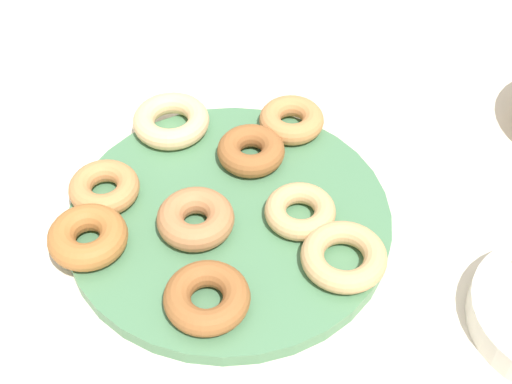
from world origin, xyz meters
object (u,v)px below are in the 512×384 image
donut_2 (171,121)px  donut_7 (104,188)px  donut_8 (292,120)px  donut_6 (344,257)px  donut_4 (207,298)px  donut_plate (229,219)px  donut_1 (251,151)px  donut_5 (196,219)px  donut_3 (300,211)px  donut_0 (88,237)px

donut_2 → donut_7: 0.13m
donut_2 → donut_8: 0.15m
donut_6 → donut_7: bearing=-120.9°
donut_4 → donut_6: bearing=100.0°
donut_2 → donut_plate: bearing=17.4°
donut_plate → donut_1: size_ratio=4.50×
donut_5 → donut_plate: bearing=108.6°
donut_4 → donut_3: bearing=129.5°
donut_4 → donut_7: bearing=-151.2°
donut_7 → donut_8: bearing=107.5°
donut_4 → donut_7: 0.19m
donut_1 → donut_5: size_ratio=0.95×
donut_0 → donut_3: bearing=89.3°
donut_6 → donut_7: (-0.14, -0.24, 0.00)m
donut_1 → donut_6: 0.18m
donut_0 → donut_6: 0.27m
donut_0 → donut_2: size_ratio=0.91×
donut_8 → donut_4: bearing=-29.8°
donut_6 → donut_7: same height
donut_0 → donut_7: bearing=164.1°
donut_3 → donut_5: (-0.01, -0.11, 0.00)m
donut_2 → donut_5: bearing=3.1°
donut_plate → donut_1: (-0.08, 0.04, 0.02)m
donut_0 → donut_3: donut_0 is taller
donut_2 → donut_8: bearing=80.1°
donut_1 → donut_4: size_ratio=0.92×
donut_0 → donut_1: bearing=117.0°
donut_0 → donut_4: donut_0 is taller
donut_plate → donut_0: donut_0 is taller
donut_6 → donut_7: 0.28m
donut_5 → donut_4: bearing=-1.2°
donut_1 → donut_5: bearing=-39.6°
donut_3 → donut_7: bearing=-109.4°
donut_plate → donut_8: bearing=142.1°
donut_1 → donut_7: 0.17m
donut_4 → donut_5: 0.10m
donut_2 → donut_4: size_ratio=1.08×
donut_3 → donut_6: 0.08m
donut_2 → donut_6: (0.24, 0.15, -0.00)m
donut_3 → donut_4: (0.10, -0.12, 0.00)m
donut_3 → donut_8: donut_8 is taller
donut_1 → donut_2: 0.11m
donut_0 → donut_1: donut_0 is taller
donut_0 → donut_2: 0.20m
donut_2 → donut_6: 0.28m
donut_8 → donut_2: bearing=-99.9°
donut_1 → donut_4: 0.21m
donut_4 → donut_8: donut_4 is taller
donut_5 → donut_7: bearing=-124.9°
donut_plate → donut_2: donut_2 is taller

